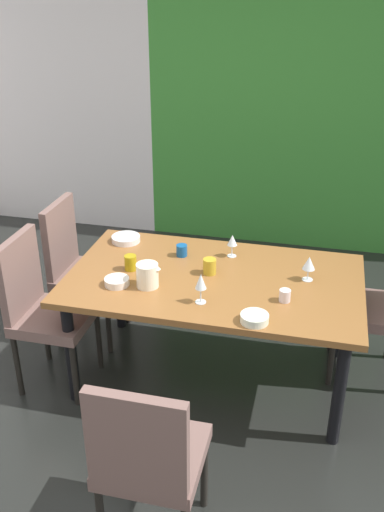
# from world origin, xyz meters

# --- Properties ---
(ground_plane) EXTENTS (5.87, 5.42, 0.02)m
(ground_plane) POSITION_xyz_m (0.00, 0.00, -0.01)
(ground_plane) COLOR black
(back_panel_interior) EXTENTS (2.12, 0.10, 2.70)m
(back_panel_interior) POSITION_xyz_m (-1.87, 2.66, 1.35)
(back_panel_interior) COLOR silver
(back_panel_interior) RESTS_ON ground_plane
(garden_window_panel) EXTENTS (3.75, 0.10, 2.70)m
(garden_window_panel) POSITION_xyz_m (1.06, 2.66, 1.35)
(garden_window_panel) COLOR #367E2F
(garden_window_panel) RESTS_ON ground_plane
(dining_table) EXTENTS (1.77, 1.04, 0.74)m
(dining_table) POSITION_xyz_m (0.24, 0.46, 0.66)
(dining_table) COLOR brown
(dining_table) RESTS_ON ground_plane
(chair_head_near) EXTENTS (0.44, 0.44, 0.97)m
(chair_head_near) POSITION_xyz_m (0.22, -0.83, 0.55)
(chair_head_near) COLOR brown
(chair_head_near) RESTS_ON ground_plane
(chair_left_near) EXTENTS (0.44, 0.44, 1.00)m
(chair_left_near) POSITION_xyz_m (-0.78, 0.18, 0.56)
(chair_left_near) COLOR brown
(chair_left_near) RESTS_ON ground_plane
(chair_right_far) EXTENTS (0.44, 0.44, 1.00)m
(chair_right_far) POSITION_xyz_m (1.26, 0.74, 0.56)
(chair_right_far) COLOR brown
(chair_right_far) RESTS_ON ground_plane
(chair_left_far) EXTENTS (0.44, 0.44, 1.01)m
(chair_left_far) POSITION_xyz_m (-0.78, 0.74, 0.56)
(chair_left_far) COLOR brown
(chair_left_far) RESTS_ON ground_plane
(wine_glass_south) EXTENTS (0.08, 0.08, 0.15)m
(wine_glass_south) POSITION_xyz_m (0.79, 0.56, 0.85)
(wine_glass_south) COLOR silver
(wine_glass_south) RESTS_ON dining_table
(wine_glass_east) EXTENTS (0.06, 0.06, 0.15)m
(wine_glass_east) POSITION_xyz_m (0.29, 0.76, 0.85)
(wine_glass_east) COLOR silver
(wine_glass_east) RESTS_ON dining_table
(wine_glass_west) EXTENTS (0.06, 0.06, 0.18)m
(wine_glass_west) POSITION_xyz_m (0.22, 0.15, 0.86)
(wine_glass_west) COLOR silver
(wine_glass_west) RESTS_ON dining_table
(serving_bowl_near_window) EXTENTS (0.19, 0.19, 0.04)m
(serving_bowl_near_window) POSITION_xyz_m (-0.45, 0.81, 0.76)
(serving_bowl_near_window) COLOR white
(serving_bowl_near_window) RESTS_ON dining_table
(serving_bowl_left) EXTENTS (0.15, 0.15, 0.04)m
(serving_bowl_left) POSITION_xyz_m (0.54, 0.03, 0.76)
(serving_bowl_left) COLOR silver
(serving_bowl_left) RESTS_ON dining_table
(serving_bowl_rear) EXTENTS (0.15, 0.15, 0.04)m
(serving_bowl_rear) POSITION_xyz_m (-0.30, 0.23, 0.76)
(serving_bowl_rear) COLOR silver
(serving_bowl_rear) RESTS_ON dining_table
(cup_north) EXTENTS (0.07, 0.07, 0.10)m
(cup_north) POSITION_xyz_m (-0.28, 0.43, 0.78)
(cup_north) COLOR #A68912
(cup_north) RESTS_ON dining_table
(cup_near_shelf) EXTENTS (0.08, 0.08, 0.10)m
(cup_near_shelf) POSITION_xyz_m (0.20, 0.50, 0.79)
(cup_near_shelf) COLOR gold
(cup_near_shelf) RESTS_ON dining_table
(cup_front) EXTENTS (0.06, 0.06, 0.07)m
(cup_front) POSITION_xyz_m (0.68, 0.28, 0.77)
(cup_front) COLOR silver
(cup_front) RESTS_ON dining_table
(cup_right) EXTENTS (0.07, 0.07, 0.08)m
(cup_right) POSITION_xyz_m (-0.02, 0.69, 0.77)
(cup_right) COLOR #144F90
(cup_right) RESTS_ON dining_table
(pitcher_center) EXTENTS (0.15, 0.13, 0.15)m
(pitcher_center) POSITION_xyz_m (-0.12, 0.26, 0.81)
(pitcher_center) COLOR #F3EACD
(pitcher_center) RESTS_ON dining_table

